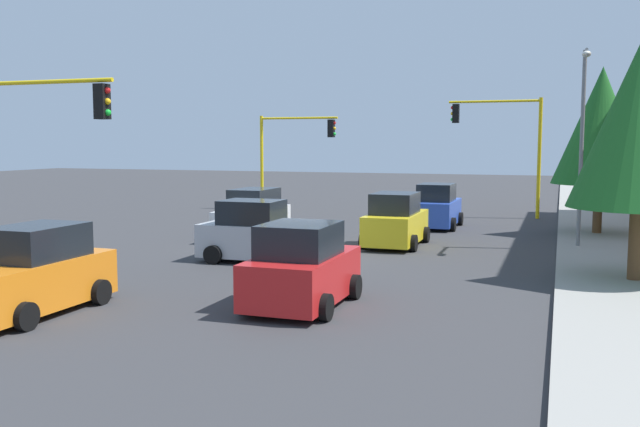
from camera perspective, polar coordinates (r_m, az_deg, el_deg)
The scene contains 13 objects.
ground_plane at distance 24.05m, azimuth -1.94°, elevation -3.26°, with size 120.00×120.00×0.00m, color #353538.
sidewalk_kerb at distance 27.48m, azimuth 23.05°, elevation -2.43°, with size 80.00×4.00×0.15m, color gray.
traffic_signal_near_right at distance 21.54m, azimuth -22.39°, elevation 5.92°, with size 0.36×4.59×5.66m.
traffic_signal_far_left at distance 36.26m, azimuth 14.81°, elevation 6.34°, with size 0.36×4.59×5.99m.
traffic_signal_far_right at distance 38.83m, azimuth -2.28°, elevation 5.80°, with size 0.36×4.59×5.27m.
street_lamp_curbside at distance 25.77m, azimuth 20.74°, elevation 6.67°, with size 2.15×0.28×7.00m.
tree_roadside_mid at distance 30.19m, azimuth 22.06°, elevation 6.67°, with size 3.74×3.74×6.81m.
car_silver at distance 22.34m, azimuth -5.29°, elevation -1.68°, with size 1.98×3.62×1.98m.
car_blue at distance 31.44m, azimuth 9.56°, elevation 0.47°, with size 3.70×1.99×1.98m.
car_orange at distance 16.87m, azimuth -22.42°, elevation -4.59°, with size 3.93×1.98×1.98m.
car_red at distance 16.22m, azimuth -1.50°, elevation -4.55°, with size 3.63×2.11×1.98m.
car_white at distance 27.66m, azimuth -5.53°, elevation -0.21°, with size 4.15×1.94×1.98m.
car_yellow at distance 25.73m, azimuth 6.22°, elevation -0.68°, with size 3.84×2.02×1.98m.
Camera 1 is at (22.15, 8.56, 3.85)m, focal length 39.01 mm.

